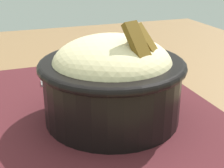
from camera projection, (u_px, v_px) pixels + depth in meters
table at (109, 143)px, 0.51m from camera, size 1.16×1.00×0.72m
placemat at (92, 105)px, 0.49m from camera, size 0.41×0.35×0.00m
bowl at (113, 77)px, 0.43m from camera, size 0.21×0.21×0.14m
fork at (75, 80)px, 0.57m from camera, size 0.03×0.13×0.00m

